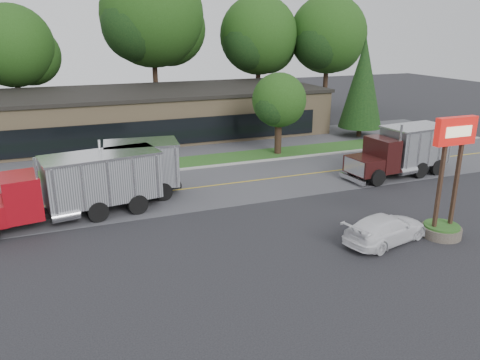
# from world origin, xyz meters

# --- Properties ---
(ground) EXTENTS (140.00, 140.00, 0.00)m
(ground) POSITION_xyz_m (0.00, 0.00, 0.00)
(ground) COLOR #2E2E32
(ground) RESTS_ON ground
(road) EXTENTS (60.00, 8.00, 0.02)m
(road) POSITION_xyz_m (0.00, 9.00, 0.00)
(road) COLOR #59595F
(road) RESTS_ON ground
(center_line) EXTENTS (60.00, 0.12, 0.01)m
(center_line) POSITION_xyz_m (0.00, 9.00, 0.00)
(center_line) COLOR gold
(center_line) RESTS_ON ground
(curb) EXTENTS (60.00, 0.30, 0.12)m
(curb) POSITION_xyz_m (0.00, 13.20, 0.00)
(curb) COLOR #9E9E99
(curb) RESTS_ON ground
(grass_verge) EXTENTS (60.00, 3.40, 0.03)m
(grass_verge) POSITION_xyz_m (0.00, 15.00, 0.00)
(grass_verge) COLOR #1F4C1A
(grass_verge) RESTS_ON ground
(far_parking) EXTENTS (60.00, 7.00, 0.02)m
(far_parking) POSITION_xyz_m (0.00, 20.00, 0.00)
(far_parking) COLOR #59595F
(far_parking) RESTS_ON ground
(strip_mall) EXTENTS (32.00, 12.00, 4.00)m
(strip_mall) POSITION_xyz_m (2.00, 26.00, 2.00)
(strip_mall) COLOR #9A805E
(strip_mall) RESTS_ON ground
(bilo_sign) EXTENTS (2.20, 1.90, 5.95)m
(bilo_sign) POSITION_xyz_m (10.50, -2.50, 2.02)
(bilo_sign) COLOR #6B6054
(bilo_sign) RESTS_ON ground
(tree_far_b) EXTENTS (8.55, 8.05, 12.20)m
(tree_far_b) POSITION_xyz_m (-9.87, 34.10, 7.78)
(tree_far_b) COLOR #382619
(tree_far_b) RESTS_ON ground
(tree_far_c) EXTENTS (11.68, 11.00, 16.66)m
(tree_far_c) POSITION_xyz_m (4.18, 34.14, 10.64)
(tree_far_c) COLOR #382619
(tree_far_c) RESTS_ON ground
(tree_far_d) EXTENTS (9.48, 8.92, 13.52)m
(tree_far_d) POSITION_xyz_m (16.14, 33.11, 8.63)
(tree_far_d) COLOR #382619
(tree_far_d) RESTS_ON ground
(tree_far_e) EXTENTS (9.57, 9.00, 13.65)m
(tree_far_e) POSITION_xyz_m (24.15, 31.11, 8.71)
(tree_far_e) COLOR #382619
(tree_far_e) RESTS_ON ground
(evergreen_right) EXTENTS (4.02, 4.02, 9.13)m
(evergreen_right) POSITION_xyz_m (20.00, 18.00, 5.02)
(evergreen_right) COLOR #382619
(evergreen_right) RESTS_ON ground
(tree_verge) EXTENTS (4.58, 4.32, 6.54)m
(tree_verge) POSITION_xyz_m (10.07, 15.05, 4.16)
(tree_verge) COLOR #382619
(tree_verge) RESTS_ON ground
(dump_truck_red) EXTENTS (10.67, 4.12, 3.36)m
(dump_truck_red) POSITION_xyz_m (-6.05, 6.55, 1.81)
(dump_truck_red) COLOR black
(dump_truck_red) RESTS_ON ground
(dump_truck_blue) EXTENTS (7.42, 3.33, 3.36)m
(dump_truck_blue) POSITION_xyz_m (-3.11, 8.83, 1.80)
(dump_truck_blue) COLOR black
(dump_truck_blue) RESTS_ON ground
(dump_truck_maroon) EXTENTS (7.82, 3.28, 3.36)m
(dump_truck_maroon) POSITION_xyz_m (15.49, 6.52, 1.80)
(dump_truck_maroon) COLOR black
(dump_truck_maroon) RESTS_ON ground
(rally_car) EXTENTS (4.98, 2.95, 1.35)m
(rally_car) POSITION_xyz_m (7.50, -2.02, 0.68)
(rally_car) COLOR white
(rally_car) RESTS_ON ground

